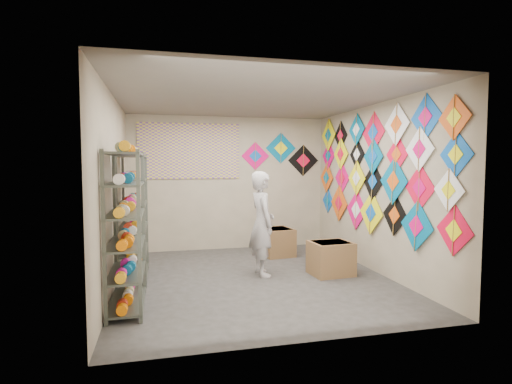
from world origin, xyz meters
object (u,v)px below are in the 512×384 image
object	(u,v)px
shelf_rack_back	(133,216)
carton_c	(277,242)
carton_a	(331,258)
shopkeeper	(262,223)
carton_b	(322,254)
shelf_rack_front	(126,230)

from	to	relation	value
shelf_rack_back	carton_c	distance (m)	2.81
shelf_rack_back	carton_a	distance (m)	3.13
shopkeeper	carton_b	size ratio (longest dim) A/B	3.24
shelf_rack_front	carton_c	xyz separation A→B (m)	(2.56, 2.25, -0.69)
shelf_rack_back	shopkeeper	bearing A→B (deg)	-8.22
shelf_rack_back	carton_c	size ratio (longest dim) A/B	3.19
shelf_rack_front	shelf_rack_back	distance (m)	1.30
carton_b	carton_c	xyz separation A→B (m)	(-0.51, 0.96, 0.05)
carton_b	shelf_rack_back	bearing A→B (deg)	-163.32
carton_b	carton_c	bearing A→B (deg)	134.80
shelf_rack_front	carton_a	distance (m)	3.18
shelf_rack_back	carton_b	xyz separation A→B (m)	(3.06, -0.01, -0.74)
carton_a	carton_c	world-z (taller)	same
shelf_rack_front	carton_b	distance (m)	3.41
shelf_rack_back	shopkeeper	world-z (taller)	shelf_rack_back
shopkeeper	carton_a	xyz separation A→B (m)	(1.06, -0.24, -0.55)
carton_a	carton_c	distance (m)	1.54
shelf_rack_front	carton_b	world-z (taller)	shelf_rack_front
carton_b	carton_c	distance (m)	1.08
carton_b	carton_a	bearing A→B (deg)	-79.83
shelf_rack_back	carton_c	world-z (taller)	shelf_rack_back
shelf_rack_front	shopkeeper	distance (m)	2.20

